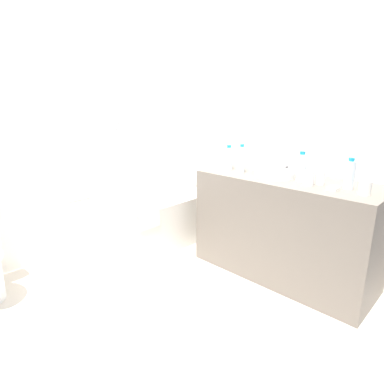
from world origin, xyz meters
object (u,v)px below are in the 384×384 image
Objects in this scene: water_bottle_0 at (229,158)px; water_bottle_2 at (242,159)px; sink_faucet at (286,169)px; drinking_glass_3 at (320,178)px; drinking_glass_2 at (240,165)px; sink_basin at (275,174)px; drinking_glass_0 at (365,188)px; drinking_glass_1 at (309,178)px; soap_dish at (333,188)px; water_bottle_3 at (301,168)px; water_bottle_1 at (350,175)px; bathtub at (133,223)px.

water_bottle_2 is (-0.03, -0.16, 0.01)m from water_bottle_0.
sink_faucet is 0.41m from drinking_glass_3.
sink_faucet is 0.39m from drinking_glass_2.
drinking_glass_0 reaches higher than sink_basin.
drinking_glass_1 is (-0.26, -0.32, 0.02)m from sink_faucet.
sink_faucet is 0.64× the size of water_bottle_2.
soap_dish is (-0.00, -0.18, -0.04)m from drinking_glass_1.
drinking_glass_3 is at bearing -88.53° from water_bottle_0.
drinking_glass_3 is at bearing 58.59° from soap_dish.
water_bottle_3 is (0.01, -0.67, 0.01)m from water_bottle_0.
drinking_glass_1 is at bearing -126.10° from water_bottle_3.
drinking_glass_0 is 0.90× the size of drinking_glass_1.
water_bottle_3 is 2.47× the size of drinking_glass_2.
sink_faucet is 0.41m from drinking_glass_1.
drinking_glass_3 reaches higher than drinking_glass_2.
sink_faucet is 0.56m from soap_dish.
water_bottle_0 is 0.89× the size of water_bottle_2.
bathtub is at bearing 107.86° from water_bottle_1.
water_bottle_1 is 0.26m from drinking_glass_1.
water_bottle_3 is 2.44× the size of drinking_glass_0.
water_bottle_1 reaches higher than drinking_glass_1.
water_bottle_3 is at bearing 75.59° from soap_dish.
water_bottle_1 is 0.90m from drinking_glass_2.
drinking_glass_1 is (-0.09, 0.24, -0.05)m from water_bottle_1.
bathtub reaches higher than water_bottle_0.
water_bottle_1 is (0.03, -1.01, 0.00)m from water_bottle_0.
water_bottle_2 reaches higher than sink_faucet.
sink_basin is 3.46× the size of drinking_glass_0.
sink_basin is 0.69m from drinking_glass_0.
water_bottle_2 is at bearing -61.22° from bathtub.
sink_faucet is 1.48× the size of drinking_glass_1.
soap_dish is at bearing -91.83° from water_bottle_2.
sink_faucet is at bearing 49.08° from water_bottle_3.
water_bottle_2 is at bearing 129.68° from sink_faucet.
water_bottle_3 reaches higher than drinking_glass_0.
water_bottle_1 is (0.57, -1.75, 0.67)m from bathtub.
drinking_glass_1 is (-0.01, 0.37, 0.01)m from drinking_glass_0.
water_bottle_1 reaches higher than drinking_glass_2.
water_bottle_0 is at bearing 101.39° from drinking_glass_2.
drinking_glass_1 is (-0.06, -0.76, -0.05)m from water_bottle_0.
soap_dish is at bearing 94.02° from drinking_glass_0.
water_bottle_1 is at bearing -69.85° from drinking_glass_1.
bathtub reaches higher than water_bottle_2.
water_bottle_2 is 0.97m from drinking_glass_0.
bathtub is 1.13m from water_bottle_0.
drinking_glass_2 is (0.55, -0.86, 0.61)m from bathtub.
bathtub is 10.86× the size of sink_faucet.
drinking_glass_0 is 0.19m from soap_dish.
water_bottle_0 is at bearing 91.47° from drinking_glass_3.
bathtub is 7.33× the size of water_bottle_3.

